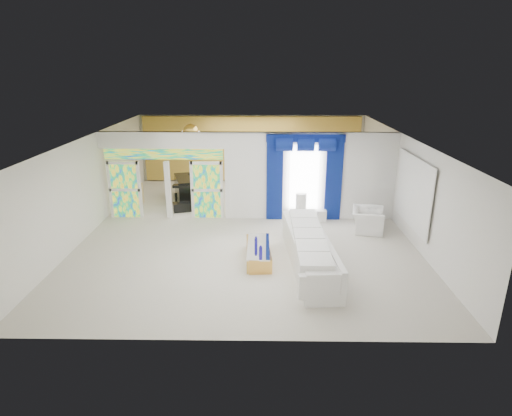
{
  "coord_description": "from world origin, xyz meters",
  "views": [
    {
      "loc": [
        0.47,
        -12.92,
        5.08
      ],
      "look_at": [
        0.3,
        -1.2,
        1.1
      ],
      "focal_mm": 29.52,
      "sensor_mm": 36.0,
      "label": 1
    }
  ],
  "objects_px": {
    "console_table": "(309,215)",
    "armchair": "(367,220)",
    "grand_piano": "(193,187)",
    "white_sofa": "(309,251)",
    "coffee_table": "(258,253)"
  },
  "relations": [
    {
      "from": "white_sofa",
      "to": "armchair",
      "type": "distance_m",
      "value": 3.3
    },
    {
      "from": "console_table",
      "to": "armchair",
      "type": "bearing_deg",
      "value": -28.0
    },
    {
      "from": "console_table",
      "to": "grand_piano",
      "type": "distance_m",
      "value": 5.08
    },
    {
      "from": "white_sofa",
      "to": "coffee_table",
      "type": "bearing_deg",
      "value": 163.21
    },
    {
      "from": "white_sofa",
      "to": "console_table",
      "type": "relative_size",
      "value": 3.7
    },
    {
      "from": "console_table",
      "to": "armchair",
      "type": "relative_size",
      "value": 1.03
    },
    {
      "from": "coffee_table",
      "to": "armchair",
      "type": "height_order",
      "value": "armchair"
    },
    {
      "from": "armchair",
      "to": "grand_piano",
      "type": "relative_size",
      "value": 0.65
    },
    {
      "from": "white_sofa",
      "to": "console_table",
      "type": "bearing_deg",
      "value": 79.5
    },
    {
      "from": "console_table",
      "to": "white_sofa",
      "type": "bearing_deg",
      "value": -96.24
    },
    {
      "from": "white_sofa",
      "to": "coffee_table",
      "type": "xyz_separation_m",
      "value": [
        -1.35,
        0.3,
        -0.2
      ]
    },
    {
      "from": "white_sofa",
      "to": "armchair",
      "type": "height_order",
      "value": "white_sofa"
    },
    {
      "from": "console_table",
      "to": "grand_piano",
      "type": "bearing_deg",
      "value": 150.13
    },
    {
      "from": "console_table",
      "to": "grand_piano",
      "type": "xyz_separation_m",
      "value": [
        -4.4,
        2.53,
        0.24
      ]
    },
    {
      "from": "armchair",
      "to": "grand_piano",
      "type": "bearing_deg",
      "value": 73.32
    }
  ]
}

